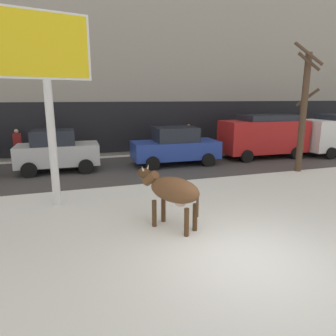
{
  "coord_description": "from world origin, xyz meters",
  "views": [
    {
      "loc": [
        -3.35,
        -5.0,
        3.27
      ],
      "look_at": [
        -0.48,
        3.85,
        1.1
      ],
      "focal_mm": 32.77,
      "sensor_mm": 36.0,
      "label": 1
    }
  ],
  "objects_px": {
    "cow_brown": "(172,190)",
    "car_red_van": "(263,135)",
    "car_blue_sedan": "(175,146)",
    "bare_tree_left_lot": "(304,109)",
    "billboard": "(45,58)",
    "pedestrian_by_cars": "(18,146)",
    "pedestrian_near_billboard": "(188,139)",
    "car_silver_hatchback": "(57,151)"
  },
  "relations": [
    {
      "from": "car_blue_sedan",
      "to": "pedestrian_near_billboard",
      "type": "xyz_separation_m",
      "value": [
        1.69,
        2.52,
        -0.03
      ]
    },
    {
      "from": "car_red_van",
      "to": "pedestrian_by_cars",
      "type": "distance_m",
      "value": 12.74
    },
    {
      "from": "car_red_van",
      "to": "pedestrian_near_billboard",
      "type": "height_order",
      "value": "car_red_van"
    },
    {
      "from": "bare_tree_left_lot",
      "to": "car_silver_hatchback",
      "type": "bearing_deg",
      "value": 162.14
    },
    {
      "from": "pedestrian_near_billboard",
      "to": "bare_tree_left_lot",
      "type": "distance_m",
      "value": 6.63
    },
    {
      "from": "cow_brown",
      "to": "pedestrian_near_billboard",
      "type": "xyz_separation_m",
      "value": [
        4.25,
        9.61,
        -0.11
      ]
    },
    {
      "from": "billboard",
      "to": "bare_tree_left_lot",
      "type": "distance_m",
      "value": 10.41
    },
    {
      "from": "car_blue_sedan",
      "to": "car_red_van",
      "type": "distance_m",
      "value": 5.19
    },
    {
      "from": "car_silver_hatchback",
      "to": "bare_tree_left_lot",
      "type": "bearing_deg",
      "value": -17.86
    },
    {
      "from": "pedestrian_by_cars",
      "to": "billboard",
      "type": "bearing_deg",
      "value": -74.2
    },
    {
      "from": "pedestrian_near_billboard",
      "to": "cow_brown",
      "type": "bearing_deg",
      "value": -113.88
    },
    {
      "from": "car_silver_hatchback",
      "to": "pedestrian_near_billboard",
      "type": "bearing_deg",
      "value": 17.32
    },
    {
      "from": "car_silver_hatchback",
      "to": "bare_tree_left_lot",
      "type": "distance_m",
      "value": 10.94
    },
    {
      "from": "car_red_van",
      "to": "car_silver_hatchback",
      "type": "bearing_deg",
      "value": 179.79
    },
    {
      "from": "cow_brown",
      "to": "car_blue_sedan",
      "type": "distance_m",
      "value": 7.54
    },
    {
      "from": "cow_brown",
      "to": "car_silver_hatchback",
      "type": "height_order",
      "value": "car_silver_hatchback"
    },
    {
      "from": "billboard",
      "to": "car_silver_hatchback",
      "type": "xyz_separation_m",
      "value": [
        -0.06,
        4.66,
        -3.39
      ]
    },
    {
      "from": "car_red_van",
      "to": "pedestrian_near_billboard",
      "type": "distance_m",
      "value": 4.18
    },
    {
      "from": "billboard",
      "to": "car_red_van",
      "type": "height_order",
      "value": "billboard"
    },
    {
      "from": "billboard",
      "to": "pedestrian_by_cars",
      "type": "bearing_deg",
      "value": 105.8
    },
    {
      "from": "cow_brown",
      "to": "car_red_van",
      "type": "distance_m",
      "value": 10.67
    },
    {
      "from": "bare_tree_left_lot",
      "to": "cow_brown",
      "type": "bearing_deg",
      "value": -151.1
    },
    {
      "from": "cow_brown",
      "to": "pedestrian_by_cars",
      "type": "height_order",
      "value": "pedestrian_by_cars"
    },
    {
      "from": "billboard",
      "to": "pedestrian_near_billboard",
      "type": "xyz_separation_m",
      "value": [
        7.09,
        6.89,
        -3.43
      ]
    },
    {
      "from": "car_blue_sedan",
      "to": "pedestrian_by_cars",
      "type": "bearing_deg",
      "value": 161.12
    },
    {
      "from": "pedestrian_by_cars",
      "to": "bare_tree_left_lot",
      "type": "xyz_separation_m",
      "value": [
        12.16,
        -5.54,
        1.89
      ]
    },
    {
      "from": "cow_brown",
      "to": "pedestrian_by_cars",
      "type": "xyz_separation_m",
      "value": [
        -4.79,
        9.61,
        -0.11
      ]
    },
    {
      "from": "car_red_van",
      "to": "billboard",
      "type": "bearing_deg",
      "value": -156.39
    },
    {
      "from": "car_silver_hatchback",
      "to": "pedestrian_by_cars",
      "type": "height_order",
      "value": "car_silver_hatchback"
    },
    {
      "from": "cow_brown",
      "to": "car_red_van",
      "type": "relative_size",
      "value": 0.38
    },
    {
      "from": "cow_brown",
      "to": "car_red_van",
      "type": "bearing_deg",
      "value": 43.46
    },
    {
      "from": "bare_tree_left_lot",
      "to": "pedestrian_by_cars",
      "type": "bearing_deg",
      "value": 155.5
    },
    {
      "from": "cow_brown",
      "to": "car_blue_sedan",
      "type": "bearing_deg",
      "value": 70.11
    },
    {
      "from": "pedestrian_near_billboard",
      "to": "bare_tree_left_lot",
      "type": "xyz_separation_m",
      "value": [
        3.11,
        -5.54,
        1.89
      ]
    },
    {
      "from": "car_silver_hatchback",
      "to": "billboard",
      "type": "bearing_deg",
      "value": -89.24
    },
    {
      "from": "billboard",
      "to": "car_red_van",
      "type": "relative_size",
      "value": 1.2
    },
    {
      "from": "pedestrian_near_billboard",
      "to": "bare_tree_left_lot",
      "type": "height_order",
      "value": "bare_tree_left_lot"
    },
    {
      "from": "car_blue_sedan",
      "to": "pedestrian_near_billboard",
      "type": "height_order",
      "value": "car_blue_sedan"
    },
    {
      "from": "pedestrian_by_cars",
      "to": "cow_brown",
      "type": "bearing_deg",
      "value": -63.5
    },
    {
      "from": "cow_brown",
      "to": "billboard",
      "type": "relative_size",
      "value": 0.32
    },
    {
      "from": "cow_brown",
      "to": "bare_tree_left_lot",
      "type": "distance_m",
      "value": 8.6
    },
    {
      "from": "car_blue_sedan",
      "to": "pedestrian_by_cars",
      "type": "relative_size",
      "value": 2.45
    }
  ]
}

